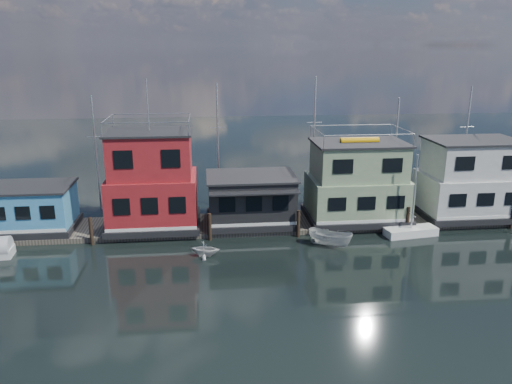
{
  "coord_description": "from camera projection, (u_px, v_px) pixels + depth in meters",
  "views": [
    {
      "loc": [
        -4.15,
        -27.45,
        14.69
      ],
      "look_at": [
        -0.08,
        12.0,
        3.0
      ],
      "focal_mm": 35.0,
      "sensor_mm": 36.0,
      "label": 1
    }
  ],
  "objects": [
    {
      "name": "houseboat_blue",
      "position": [
        33.0,
        208.0,
        39.81
      ],
      "size": [
        6.4,
        4.9,
        3.66
      ],
      "color": "black",
      "rests_on": "dock"
    },
    {
      "name": "houseboat_dark",
      "position": [
        251.0,
        199.0,
        41.45
      ],
      "size": [
        7.4,
        6.1,
        4.06
      ],
      "color": "black",
      "rests_on": "dock"
    },
    {
      "name": "houseboat_green",
      "position": [
        357.0,
        183.0,
        42.03
      ],
      "size": [
        8.4,
        5.9,
        7.03
      ],
      "color": "black",
      "rests_on": "dock"
    },
    {
      "name": "background_masts",
      "position": [
        301.0,
        147.0,
        46.83
      ],
      "size": [
        36.4,
        0.16,
        12.0
      ],
      "color": "silver",
      "rests_on": "ground"
    },
    {
      "name": "dinghy_white",
      "position": [
        205.0,
        249.0,
        36.04
      ],
      "size": [
        2.47,
        2.25,
        1.12
      ],
      "primitive_type": "imported",
      "rotation": [
        0.0,
        0.0,
        1.35
      ],
      "color": "silver",
      "rests_on": "ground"
    },
    {
      "name": "houseboat_red",
      "position": [
        152.0,
        182.0,
        40.21
      ],
      "size": [
        7.4,
        5.9,
        11.86
      ],
      "color": "black",
      "rests_on": "dock"
    },
    {
      "name": "dock",
      "position": [
        257.0,
        224.0,
        42.15
      ],
      "size": [
        48.0,
        5.0,
        0.4
      ],
      "primitive_type": "cube",
      "color": "#595147",
      "rests_on": "ground"
    },
    {
      "name": "motorboat",
      "position": [
        330.0,
        238.0,
        37.71
      ],
      "size": [
        3.67,
        3.09,
        1.36
      ],
      "primitive_type": "imported",
      "rotation": [
        0.0,
        0.0,
        0.97
      ],
      "color": "silver",
      "rests_on": "ground"
    },
    {
      "name": "houseboat_white",
      "position": [
        470.0,
        180.0,
        43.02
      ],
      "size": [
        8.4,
        5.9,
        6.66
      ],
      "color": "black",
      "rests_on": "dock"
    },
    {
      "name": "ground",
      "position": [
        277.0,
        293.0,
        30.75
      ],
      "size": [
        160.0,
        160.0,
        0.0
      ],
      "primitive_type": "plane",
      "color": "black",
      "rests_on": "ground"
    },
    {
      "name": "pilings",
      "position": [
        257.0,
        225.0,
        39.19
      ],
      "size": [
        42.28,
        0.28,
        2.2
      ],
      "color": "#2D2116",
      "rests_on": "ground"
    },
    {
      "name": "day_sailer",
      "position": [
        411.0,
        231.0,
        39.98
      ],
      "size": [
        4.38,
        1.99,
        6.66
      ],
      "rotation": [
        0.0,
        0.0,
        0.14
      ],
      "color": "silver",
      "rests_on": "ground"
    }
  ]
}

